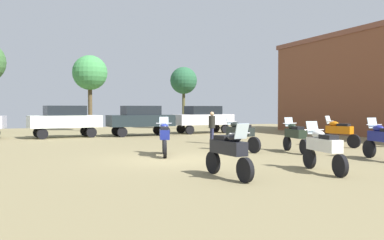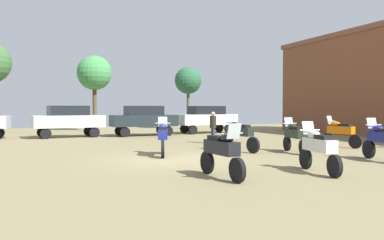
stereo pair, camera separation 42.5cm
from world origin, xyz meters
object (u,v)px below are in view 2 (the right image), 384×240
object	(u,v)px
motorcycle_2	(295,135)
motorcycle_9	(239,134)
motorcycle_5	(163,137)
car_5	(207,117)
tree_3	(94,74)
motorcycle_1	(319,148)
tree_5	(188,81)
motorcycle_4	(340,132)
person_1	(213,125)
motorcycle_6	(222,151)
car_1	(68,119)
motorcycle_8	(383,140)
car_2	(144,118)

from	to	relation	value
motorcycle_2	motorcycle_9	world-z (taller)	motorcycle_9
motorcycle_5	motorcycle_9	world-z (taller)	motorcycle_9
car_5	tree_3	bearing A→B (deg)	46.69
motorcycle_1	tree_5	xyz separation A→B (m)	(5.28, 23.91, 3.54)
motorcycle_4	person_1	bearing A→B (deg)	123.69
motorcycle_4	motorcycle_6	world-z (taller)	motorcycle_4
motorcycle_2	motorcycle_4	bearing A→B (deg)	29.84
motorcycle_2	person_1	world-z (taller)	person_1
motorcycle_6	motorcycle_9	distance (m)	6.60
motorcycle_5	car_5	world-z (taller)	car_5
car_1	tree_5	distance (m)	13.14
motorcycle_6	motorcycle_9	size ratio (longest dim) A/B	0.98
tree_3	tree_5	size ratio (longest dim) A/B	1.11
motorcycle_1	motorcycle_9	world-z (taller)	motorcycle_9
motorcycle_4	person_1	size ratio (longest dim) A/B	1.25
car_1	person_1	world-z (taller)	car_1
motorcycle_1	motorcycle_9	xyz separation A→B (m)	(0.58, 5.81, 0.03)
motorcycle_4	tree_5	bearing A→B (deg)	75.87
motorcycle_4	tree_5	xyz separation A→B (m)	(-0.64, 18.23, 3.53)
motorcycle_6	car_5	bearing A→B (deg)	-116.75
motorcycle_6	motorcycle_8	size ratio (longest dim) A/B	0.98
motorcycle_5	car_1	size ratio (longest dim) A/B	0.47
motorcycle_2	motorcycle_5	world-z (taller)	motorcycle_5
motorcycle_8	motorcycle_5	bearing A→B (deg)	158.28
motorcycle_2	tree_3	bearing A→B (deg)	117.58
motorcycle_9	motorcycle_5	bearing A→B (deg)	168.77
motorcycle_4	motorcycle_6	xyz separation A→B (m)	(-8.87, -5.44, -0.00)
motorcycle_2	motorcycle_6	bearing A→B (deg)	-129.96
car_1	tree_3	xyz separation A→B (m)	(2.57, 6.59, 3.46)
motorcycle_9	tree_5	xyz separation A→B (m)	(4.69, 18.10, 3.51)
motorcycle_9	car_2	xyz separation A→B (m)	(-1.26, 10.94, 0.43)
car_5	car_1	bearing A→B (deg)	89.88
motorcycle_5	car_1	bearing A→B (deg)	120.46
motorcycle_2	motorcycle_5	distance (m)	5.49
car_2	motorcycle_4	bearing A→B (deg)	-151.17
motorcycle_4	motorcycle_9	world-z (taller)	motorcycle_9
motorcycle_2	motorcycle_8	distance (m)	3.56
motorcycle_8	tree_3	bearing A→B (deg)	118.28
car_2	motorcycle_8	bearing A→B (deg)	-165.97
motorcycle_5	person_1	distance (m)	5.75
car_2	tree_5	world-z (taller)	tree_5
motorcycle_4	motorcycle_9	distance (m)	5.33
motorcycle_1	motorcycle_5	xyz separation A→B (m)	(-2.88, 5.61, 0.02)
motorcycle_4	motorcycle_6	size ratio (longest dim) A/B	0.94
tree_5	car_5	bearing A→B (deg)	-98.90
motorcycle_2	motorcycle_8	bearing A→B (deg)	-57.68
motorcycle_4	tree_3	xyz separation A→B (m)	(-8.83, 17.95, 3.91)
motorcycle_4	car_1	world-z (taller)	car_1
car_1	tree_3	world-z (taller)	tree_3
motorcycle_8	person_1	xyz separation A→B (m)	(-2.61, 8.47, 0.23)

